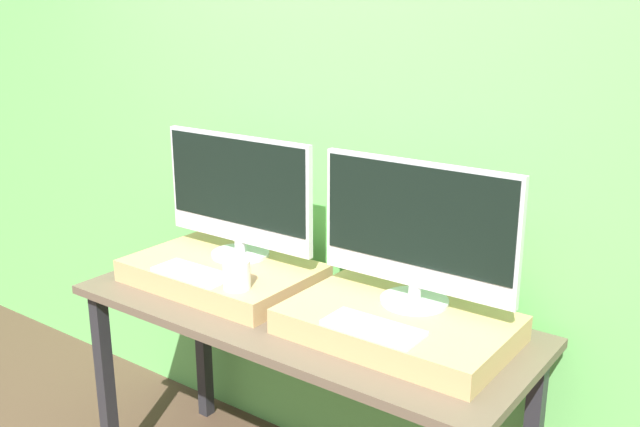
{
  "coord_description": "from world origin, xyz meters",
  "views": [
    {
      "loc": [
        1.34,
        -1.4,
        1.78
      ],
      "look_at": [
        0.0,
        0.44,
        1.1
      ],
      "focal_mm": 40.0,
      "sensor_mm": 36.0,
      "label": 1
    }
  ],
  "objects_px": {
    "monitor_left": "(238,194)",
    "keyboard_right": "(373,327)",
    "keyboard_left": "(193,273)",
    "mug": "(237,274)",
    "monitor_right": "(417,231)"
  },
  "relations": [
    {
      "from": "keyboard_right",
      "to": "monitor_right",
      "type": "bearing_deg",
      "value": 90.0
    },
    {
      "from": "monitor_left",
      "to": "keyboard_left",
      "type": "distance_m",
      "value": 0.33
    },
    {
      "from": "keyboard_left",
      "to": "mug",
      "type": "distance_m",
      "value": 0.21
    },
    {
      "from": "keyboard_right",
      "to": "keyboard_left",
      "type": "bearing_deg",
      "value": 180.0
    },
    {
      "from": "keyboard_right",
      "to": "monitor_left",
      "type": "bearing_deg",
      "value": 161.77
    },
    {
      "from": "keyboard_left",
      "to": "keyboard_right",
      "type": "bearing_deg",
      "value": 0.0
    },
    {
      "from": "keyboard_left",
      "to": "monitor_right",
      "type": "distance_m",
      "value": 0.81
    },
    {
      "from": "keyboard_left",
      "to": "keyboard_right",
      "type": "height_order",
      "value": "same"
    },
    {
      "from": "keyboard_left",
      "to": "mug",
      "type": "relative_size",
      "value": 3.03
    },
    {
      "from": "monitor_left",
      "to": "mug",
      "type": "xyz_separation_m",
      "value": [
        0.21,
        -0.24,
        -0.19
      ]
    },
    {
      "from": "keyboard_left",
      "to": "monitor_left",
      "type": "bearing_deg",
      "value": 90.0
    },
    {
      "from": "mug",
      "to": "monitor_left",
      "type": "bearing_deg",
      "value": 130.53
    },
    {
      "from": "mug",
      "to": "monitor_right",
      "type": "height_order",
      "value": "monitor_right"
    },
    {
      "from": "monitor_left",
      "to": "keyboard_right",
      "type": "distance_m",
      "value": 0.81
    },
    {
      "from": "monitor_left",
      "to": "keyboard_left",
      "type": "bearing_deg",
      "value": -90.0
    }
  ]
}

